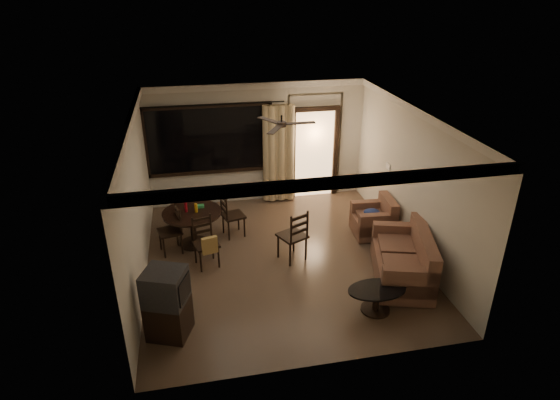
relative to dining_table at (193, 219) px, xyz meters
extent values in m
plane|color=#7F6651|center=(1.60, -0.90, -0.57)|extent=(5.50, 5.50, 0.00)
plane|color=beige|center=(1.60, 1.85, 0.83)|extent=(5.00, 0.00, 5.00)
plane|color=beige|center=(1.60, -3.65, 0.83)|extent=(5.00, 0.00, 5.00)
plane|color=beige|center=(-0.90, -0.90, 0.83)|extent=(0.00, 5.50, 5.50)
plane|color=beige|center=(4.10, -0.90, 0.83)|extent=(0.00, 5.50, 5.50)
plane|color=white|center=(1.60, -0.90, 2.23)|extent=(5.50, 5.50, 0.00)
cube|color=black|center=(0.50, 1.82, 1.00)|extent=(2.70, 0.04, 1.45)
cylinder|color=black|center=(0.60, 1.73, 1.81)|extent=(3.20, 0.03, 0.03)
cube|color=#FFC684|center=(2.95, 1.81, 0.48)|extent=(0.91, 0.03, 2.08)
cube|color=white|center=(4.09, 0.15, 0.73)|extent=(0.02, 0.18, 0.12)
cylinder|color=black|center=(1.60, -0.90, 2.17)|extent=(0.03, 0.03, 0.12)
cylinder|color=black|center=(1.60, -0.90, 2.08)|extent=(0.16, 0.16, 0.08)
cylinder|color=black|center=(0.00, 0.00, 0.13)|extent=(1.16, 1.16, 0.04)
cylinder|color=black|center=(0.00, 0.00, -0.21)|extent=(0.12, 0.12, 0.68)
cylinder|color=black|center=(0.00, 0.00, -0.56)|extent=(0.58, 0.58, 0.03)
cylinder|color=maroon|center=(-0.11, 0.02, 0.26)|extent=(0.06, 0.06, 0.22)
cylinder|color=orange|center=(0.09, -0.03, 0.24)|extent=(0.06, 0.06, 0.18)
cube|color=#298A45|center=(0.18, 0.16, 0.18)|extent=(0.14, 0.10, 0.05)
cube|color=black|center=(-0.45, -0.21, -0.12)|extent=(0.51, 0.51, 0.04)
cube|color=black|center=(0.82, 0.21, -0.12)|extent=(0.51, 0.51, 0.04)
cube|color=black|center=(0.21, -0.82, -0.12)|extent=(0.51, 0.51, 0.04)
cube|color=tan|center=(0.27, -1.05, -0.02)|extent=(0.29, 0.15, 0.32)
cube|color=black|center=(-0.20, 0.77, -0.12)|extent=(0.51, 0.51, 0.04)
cube|color=black|center=(-0.45, -2.59, -0.28)|extent=(0.73, 0.70, 0.59)
cube|color=black|center=(-0.45, -2.59, 0.28)|extent=(0.73, 0.70, 0.52)
cube|color=black|center=(-0.17, -2.69, 0.28)|extent=(0.17, 0.40, 0.36)
cube|color=#472F21|center=(3.55, -1.94, -0.34)|extent=(1.32, 1.86, 0.42)
cube|color=#472F21|center=(3.87, -2.03, 0.01)|extent=(0.67, 1.67, 0.68)
cube|color=#472F21|center=(3.34, -2.65, -0.13)|extent=(0.91, 0.43, 0.53)
cube|color=#472F21|center=(3.75, -1.22, -0.13)|extent=(0.91, 0.43, 0.53)
cube|color=#472F21|center=(3.50, -1.92, -0.10)|extent=(1.01, 1.59, 0.13)
cube|color=#472F21|center=(3.65, -0.32, -0.37)|extent=(0.84, 0.84, 0.37)
cube|color=#472F21|center=(3.95, -0.35, -0.07)|extent=(0.24, 0.80, 0.60)
cube|color=#472F21|center=(3.63, -0.63, -0.19)|extent=(0.79, 0.22, 0.46)
cube|color=#472F21|center=(3.67, -0.02, -0.19)|extent=(0.79, 0.22, 0.46)
cube|color=#472F21|center=(3.61, -0.32, -0.16)|extent=(0.60, 0.64, 0.11)
ellipsoid|color=navy|center=(3.61, -0.32, -0.05)|extent=(0.33, 0.28, 0.10)
ellipsoid|color=black|center=(2.78, -2.68, -0.17)|extent=(0.95, 0.57, 0.03)
cylinder|color=black|center=(2.78, -2.68, -0.37)|extent=(0.11, 0.11, 0.38)
cylinder|color=black|center=(2.78, -2.68, -0.56)|extent=(0.47, 0.47, 0.03)
cube|color=black|center=(1.80, -0.91, -0.08)|extent=(0.62, 0.62, 0.04)
camera|label=1|loc=(0.08, -8.31, 4.29)|focal=30.00mm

